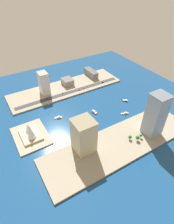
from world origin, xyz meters
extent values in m
plane|color=navy|center=(0.00, 0.00, 0.00)|extent=(440.00, 440.00, 0.00)
cube|color=#9E937F|center=(-90.88, 0.00, 1.31)|extent=(70.00, 240.00, 2.62)
cube|color=#9E937F|center=(90.88, 0.00, 1.31)|extent=(70.00, 240.00, 2.62)
cube|color=#A89E89|center=(-8.48, 108.69, 1.00)|extent=(64.89, 49.83, 2.00)
cube|color=#38383D|center=(70.09, 0.00, 2.69)|extent=(10.87, 228.00, 0.15)
cube|color=#999EA3|center=(-40.73, -51.59, 0.77)|extent=(8.41, 14.69, 1.55)
cone|color=#999EA3|center=(-37.84, -44.45, 0.77)|extent=(1.81, 1.81, 1.39)
cube|color=white|center=(-41.34, -53.07, 2.50)|extent=(4.39, 5.76, 1.91)
cube|color=beige|center=(-40.73, -51.59, 1.60)|extent=(8.07, 14.10, 0.10)
cube|color=orange|center=(9.79, 54.38, 0.73)|extent=(7.73, 13.28, 1.46)
cone|color=orange|center=(12.10, 60.78, 0.73)|extent=(1.68, 1.68, 1.31)
cube|color=white|center=(9.52, 53.64, 2.41)|extent=(4.50, 6.36, 1.91)
cube|color=beige|center=(9.79, 54.38, 1.51)|extent=(7.42, 12.75, 0.10)
cube|color=blue|center=(-15.44, 35.44, 0.78)|extent=(19.68, 17.80, 1.57)
cone|color=blue|center=(-8.04, 30.41, 0.78)|extent=(1.96, 1.96, 1.41)
cube|color=white|center=(-17.26, 36.68, 2.75)|extent=(8.98, 9.29, 2.35)
cube|color=beige|center=(-15.44, 35.44, 1.62)|extent=(18.90, 17.09, 0.10)
cube|color=red|center=(-10.06, -7.21, 0.93)|extent=(11.40, 6.90, 1.86)
cone|color=red|center=(-15.78, -8.32, 0.93)|extent=(1.96, 1.96, 1.67)
cube|color=white|center=(-8.18, -6.85, 2.90)|extent=(5.74, 4.55, 2.09)
cube|color=beige|center=(-10.06, -7.21, 1.91)|extent=(10.95, 6.63, 0.10)
cube|color=#1E284C|center=(-10.41, -78.78, 0.80)|extent=(10.48, 9.57, 1.60)
cone|color=#1E284C|center=(-6.07, -75.23, 0.80)|extent=(2.02, 2.02, 1.44)
cube|color=white|center=(-11.53, -79.70, 2.42)|extent=(5.33, 5.11, 1.64)
cube|color=beige|center=(-10.41, -78.78, 1.65)|extent=(10.06, 9.19, 0.10)
cube|color=silver|center=(95.03, 44.78, 24.54)|extent=(21.75, 16.73, 43.84)
cube|color=#9D9992|center=(95.03, 44.78, 46.86)|extent=(22.62, 17.40, 0.80)
cube|color=#C6B793|center=(-73.53, 51.61, 27.91)|extent=(27.57, 27.02, 50.59)
cube|color=gray|center=(-73.53, 51.61, 53.61)|extent=(28.67, 28.10, 0.80)
cube|color=gray|center=(102.74, -9.89, 8.39)|extent=(25.12, 20.62, 11.54)
cube|color=slate|center=(102.74, -9.89, 14.56)|extent=(26.12, 21.45, 0.80)
cube|color=gray|center=(109.58, -74.77, 9.13)|extent=(41.13, 14.42, 13.02)
cube|color=#59595C|center=(109.58, -74.77, 16.03)|extent=(42.77, 14.99, 0.80)
cube|color=#8C9EB2|center=(-99.74, -53.87, 37.28)|extent=(23.35, 23.35, 69.33)
cube|color=slate|center=(-99.74, -53.87, 72.35)|extent=(24.28, 24.28, 0.80)
cylinder|color=black|center=(68.13, -31.90, 3.09)|extent=(0.27, 0.65, 0.64)
cylinder|color=black|center=(66.38, -31.84, 3.09)|extent=(0.27, 0.65, 0.64)
cylinder|color=black|center=(68.26, -28.31, 3.09)|extent=(0.27, 0.65, 0.64)
cylinder|color=black|center=(66.51, -28.25, 3.09)|extent=(0.27, 0.65, 0.64)
cube|color=yellow|center=(67.32, -30.07, 3.41)|extent=(2.13, 5.20, 0.85)
cube|color=#262D38|center=(67.33, -29.82, 4.07)|extent=(1.82, 2.93, 0.47)
cylinder|color=black|center=(72.64, 51.01, 3.09)|extent=(0.27, 0.65, 0.64)
cylinder|color=black|center=(74.42, 51.07, 3.09)|extent=(0.27, 0.65, 0.64)
cylinder|color=black|center=(72.75, 47.72, 3.09)|extent=(0.27, 0.65, 0.64)
cylinder|color=black|center=(74.52, 47.78, 3.09)|extent=(0.27, 0.65, 0.64)
cube|color=blue|center=(73.58, 49.40, 3.35)|extent=(2.14, 4.77, 0.73)
cube|color=#262D38|center=(73.59, 49.16, 3.95)|extent=(1.83, 2.69, 0.46)
cylinder|color=black|center=(67.19, -22.21, 3.09)|extent=(0.27, 0.65, 0.64)
cylinder|color=black|center=(65.49, -22.16, 3.09)|extent=(0.27, 0.65, 0.64)
cylinder|color=black|center=(67.30, -18.74, 3.09)|extent=(0.27, 0.65, 0.64)
cylinder|color=black|center=(65.59, -18.69, 3.09)|extent=(0.27, 0.65, 0.64)
cube|color=#B7B7BC|center=(66.39, -20.45, 3.36)|extent=(2.05, 5.01, 0.75)
cube|color=#262D38|center=(66.40, -20.20, 3.99)|extent=(1.76, 2.82, 0.51)
cylinder|color=black|center=(72.97, 17.48, 3.09)|extent=(0.26, 0.64, 0.64)
cylinder|color=black|center=(74.76, 17.50, 3.09)|extent=(0.26, 0.64, 0.64)
cylinder|color=black|center=(73.01, 14.31, 3.09)|extent=(0.26, 0.64, 0.64)
cylinder|color=black|center=(74.80, 14.33, 3.09)|extent=(0.26, 0.64, 0.64)
cube|color=white|center=(73.89, 15.91, 3.43)|extent=(2.04, 4.56, 0.89)
cube|color=#262D38|center=(73.89, 15.68, 4.19)|extent=(1.78, 2.56, 0.62)
cylinder|color=black|center=(68.45, -81.26, 3.09)|extent=(0.26, 0.64, 0.64)
cylinder|color=black|center=(66.93, -81.29, 3.09)|extent=(0.26, 0.64, 0.64)
cylinder|color=black|center=(68.39, -78.06, 3.09)|extent=(0.26, 0.64, 0.64)
cylinder|color=black|center=(66.88, -78.09, 3.09)|extent=(0.26, 0.64, 0.64)
cube|color=black|center=(67.66, -79.68, 3.42)|extent=(1.80, 4.60, 0.87)
cube|color=#262D38|center=(67.66, -79.45, 4.15)|extent=(1.56, 2.59, 0.59)
cylinder|color=black|center=(63.43, -36.56, 5.37)|extent=(0.18, 0.18, 5.50)
cube|color=black|center=(63.43, -36.56, 8.62)|extent=(0.36, 0.36, 1.00)
sphere|color=red|center=(63.43, -36.56, 8.97)|extent=(0.24, 0.24, 0.24)
sphere|color=yellow|center=(63.43, -36.56, 8.62)|extent=(0.24, 0.24, 0.24)
sphere|color=green|center=(63.43, -36.56, 8.27)|extent=(0.24, 0.24, 0.24)
cube|color=#BCAD93|center=(-8.48, 108.69, 3.50)|extent=(38.58, 28.94, 3.00)
cone|color=white|center=(-15.14, 108.69, 15.41)|extent=(15.86, 12.54, 22.63)
cone|color=white|center=(-8.48, 108.69, 14.69)|extent=(11.48, 9.36, 20.30)
cone|color=white|center=(-0.71, 108.69, 11.58)|extent=(12.14, 10.51, 14.42)
cylinder|color=brown|center=(-99.90, -32.42, 4.24)|extent=(0.50, 0.50, 3.24)
sphere|color=#2D7233|center=(-99.90, -32.42, 7.48)|extent=(4.06, 4.06, 4.06)
cylinder|color=brown|center=(-101.29, -24.37, 4.32)|extent=(0.50, 0.50, 3.40)
sphere|color=#2D7233|center=(-101.29, -24.37, 8.43)|extent=(6.03, 6.03, 6.03)
cylinder|color=brown|center=(-93.86, -16.17, 3.91)|extent=(0.50, 0.50, 2.58)
sphere|color=#2D7233|center=(-93.86, -16.17, 7.29)|extent=(5.24, 5.24, 5.24)
camera|label=1|loc=(-227.34, 139.15, 209.29)|focal=29.92mm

